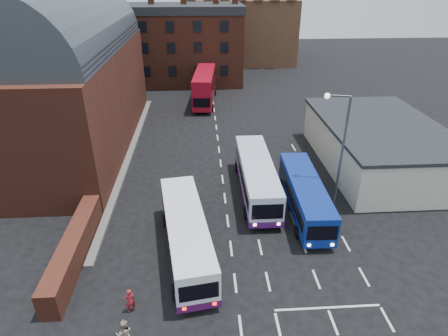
{
  "coord_description": "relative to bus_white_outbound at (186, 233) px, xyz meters",
  "views": [
    {
      "loc": [
        -1.74,
        -17.5,
        16.73
      ],
      "look_at": [
        0.0,
        10.0,
        2.2
      ],
      "focal_mm": 30.0,
      "sensor_mm": 36.0,
      "label": 1
    }
  ],
  "objects": [
    {
      "name": "ground",
      "position": [
        2.95,
        -2.11,
        -1.71
      ],
      "size": [
        180.0,
        180.0,
        0.0
      ],
      "primitive_type": "plane",
      "color": "black"
    },
    {
      "name": "railway_station",
      "position": [
        -12.55,
        18.89,
        5.92
      ],
      "size": [
        12.0,
        28.0,
        16.0
      ],
      "color": "#602B1E",
      "rests_on": "ground"
    },
    {
      "name": "forecourt_wall",
      "position": [
        -7.25,
        -0.11,
        -0.81
      ],
      "size": [
        1.2,
        10.0,
        1.8
      ],
      "primitive_type": "cube",
      "color": "#602B1E",
      "rests_on": "ground"
    },
    {
      "name": "cream_building",
      "position": [
        17.95,
        11.89,
        0.44
      ],
      "size": [
        10.4,
        16.4,
        4.25
      ],
      "color": "beige",
      "rests_on": "ground"
    },
    {
      "name": "brick_terrace",
      "position": [
        -3.05,
        43.89,
        3.79
      ],
      "size": [
        22.0,
        10.0,
        11.0
      ],
      "primitive_type": "cube",
      "color": "brown",
      "rests_on": "ground"
    },
    {
      "name": "castle_keep",
      "position": [
        8.95,
        63.89,
        4.29
      ],
      "size": [
        22.0,
        22.0,
        12.0
      ],
      "primitive_type": "cube",
      "color": "brown",
      "rests_on": "ground"
    },
    {
      "name": "bus_white_outbound",
      "position": [
        0.0,
        0.0,
        0.0
      ],
      "size": [
        3.99,
        10.89,
        2.9
      ],
      "rotation": [
        0.0,
        0.0,
        0.15
      ],
      "color": "white",
      "rests_on": "ground"
    },
    {
      "name": "bus_white_inbound",
      "position": [
        5.62,
        7.26,
        0.06
      ],
      "size": [
        2.8,
        11.02,
        3.0
      ],
      "rotation": [
        0.0,
        0.0,
        3.14
      ],
      "color": "silver",
      "rests_on": "ground"
    },
    {
      "name": "bus_blue",
      "position": [
        8.95,
        4.37,
        -0.1
      ],
      "size": [
        2.76,
        10.06,
        2.73
      ],
      "rotation": [
        0.0,
        0.0,
        3.11
      ],
      "color": "navy",
      "rests_on": "ground"
    },
    {
      "name": "bus_red_double",
      "position": [
        1.75,
        32.2,
        0.65
      ],
      "size": [
        3.56,
        11.31,
        4.45
      ],
      "rotation": [
        0.0,
        0.0,
        3.05
      ],
      "color": "#A60B20",
      "rests_on": "ground"
    },
    {
      "name": "street_lamp",
      "position": [
        11.24,
        4.96,
        3.86
      ],
      "size": [
        1.84,
        0.67,
        9.24
      ],
      "rotation": [
        0.0,
        0.0,
        -0.24
      ],
      "color": "#4D5056",
      "rests_on": "ground"
    },
    {
      "name": "pedestrian_red",
      "position": [
        -3.0,
        -4.61,
        -0.93
      ],
      "size": [
        0.68,
        0.6,
        1.57
      ],
      "primitive_type": "imported",
      "rotation": [
        0.0,
        0.0,
        3.63
      ],
      "color": "#A51D29",
      "rests_on": "ground"
    },
    {
      "name": "pedestrian_beige",
      "position": [
        -2.9,
        -6.84,
        -0.82
      ],
      "size": [
        0.88,
        0.7,
        1.78
      ],
      "primitive_type": "imported",
      "rotation": [
        0.0,
        0.0,
        3.17
      ],
      "color": "#A39484",
      "rests_on": "ground"
    }
  ]
}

